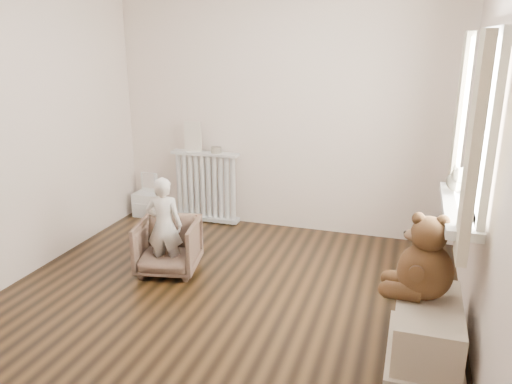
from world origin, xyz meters
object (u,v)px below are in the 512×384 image
(armchair, at_px, (168,246))
(teddy_bear, at_px, (427,254))
(toy_vanity, at_px, (148,193))
(radiator, at_px, (206,188))
(toy_bench, at_px, (427,326))
(child, at_px, (164,226))
(plush_cat, at_px, (457,179))

(armchair, xyz_separation_m, teddy_bear, (2.12, -0.49, 0.43))
(toy_vanity, bearing_deg, teddy_bear, -29.85)
(radiator, distance_m, toy_vanity, 0.73)
(toy_vanity, relative_size, armchair, 0.96)
(radiator, height_order, toy_bench, radiator)
(teddy_bear, bearing_deg, toy_vanity, 151.75)
(armchair, height_order, toy_bench, armchair)
(child, distance_m, teddy_bear, 2.18)
(child, distance_m, toy_bench, 2.24)
(toy_vanity, relative_size, plush_cat, 2.00)
(armchair, distance_m, teddy_bear, 2.22)
(toy_bench, distance_m, teddy_bear, 0.48)
(plush_cat, bearing_deg, radiator, 171.30)
(toy_vanity, bearing_deg, plush_cat, -18.14)
(plush_cat, bearing_deg, teddy_bear, -90.30)
(toy_bench, height_order, teddy_bear, teddy_bear)
(toy_vanity, bearing_deg, radiator, 2.40)
(radiator, relative_size, toy_bench, 1.03)
(toy_vanity, relative_size, teddy_bear, 0.89)
(radiator, relative_size, teddy_bear, 1.42)
(radiator, distance_m, teddy_bear, 2.92)
(toy_vanity, distance_m, teddy_bear, 3.51)
(radiator, relative_size, plush_cat, 3.19)
(radiator, bearing_deg, toy_vanity, -177.60)
(armchair, bearing_deg, toy_vanity, 114.32)
(toy_bench, relative_size, plush_cat, 3.08)
(child, relative_size, teddy_bear, 1.52)
(radiator, distance_m, toy_bench, 3.00)
(child, bearing_deg, toy_vanity, -66.75)
(armchair, height_order, child, child)
(toy_vanity, xyz_separation_m, plush_cat, (3.21, -1.05, 0.72))
(toy_bench, relative_size, teddy_bear, 1.37)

